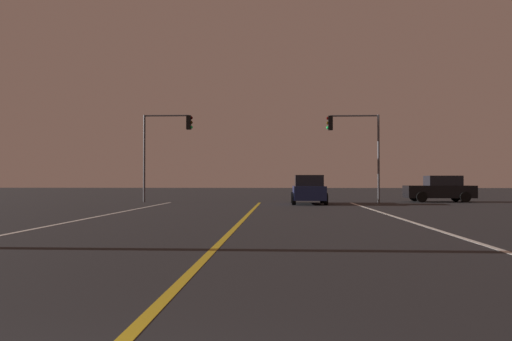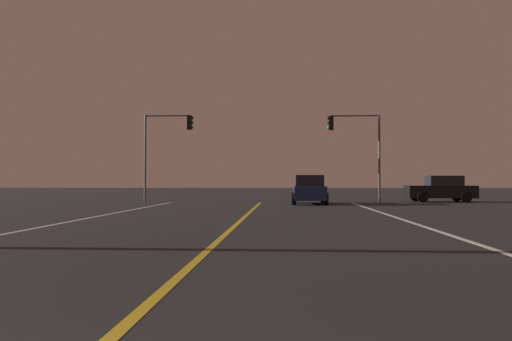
{
  "view_description": "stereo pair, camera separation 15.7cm",
  "coord_description": "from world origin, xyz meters",
  "px_view_note": "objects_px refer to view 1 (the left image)",
  "views": [
    {
      "loc": [
        1.34,
        -1.51,
        1.36
      ],
      "look_at": [
        0.07,
        24.51,
        1.88
      ],
      "focal_mm": 36.44,
      "sensor_mm": 36.0,
      "label": 1
    },
    {
      "loc": [
        1.5,
        -1.51,
        1.36
      ],
      "look_at": [
        0.07,
        24.51,
        1.88
      ],
      "focal_mm": 36.44,
      "sensor_mm": 36.0,
      "label": 2
    }
  ],
  "objects_px": {
    "car_crossing_side": "(440,189)",
    "traffic_light_near_left": "(167,137)",
    "traffic_light_near_right": "(354,137)",
    "car_ahead_far": "(309,190)"
  },
  "relations": [
    {
      "from": "car_ahead_far",
      "to": "traffic_light_near_right",
      "type": "xyz_separation_m",
      "value": [
        2.95,
        2.22,
        3.29
      ]
    },
    {
      "from": "traffic_light_near_left",
      "to": "car_ahead_far",
      "type": "bearing_deg",
      "value": -13.94
    },
    {
      "from": "traffic_light_near_right",
      "to": "traffic_light_near_left",
      "type": "xyz_separation_m",
      "value": [
        -11.88,
        -0.0,
        0.05
      ]
    },
    {
      "from": "traffic_light_near_right",
      "to": "traffic_light_near_left",
      "type": "bearing_deg",
      "value": 0.0
    },
    {
      "from": "car_ahead_far",
      "to": "traffic_light_near_right",
      "type": "relative_size",
      "value": 0.78
    },
    {
      "from": "car_crossing_side",
      "to": "traffic_light_near_left",
      "type": "relative_size",
      "value": 0.77
    },
    {
      "from": "car_crossing_side",
      "to": "traffic_light_near_right",
      "type": "xyz_separation_m",
      "value": [
        -5.74,
        -1.29,
        3.29
      ]
    },
    {
      "from": "car_ahead_far",
      "to": "traffic_light_near_left",
      "type": "relative_size",
      "value": 0.77
    },
    {
      "from": "car_crossing_side",
      "to": "traffic_light_near_left",
      "type": "height_order",
      "value": "traffic_light_near_left"
    },
    {
      "from": "car_crossing_side",
      "to": "car_ahead_far",
      "type": "bearing_deg",
      "value": 21.96
    }
  ]
}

